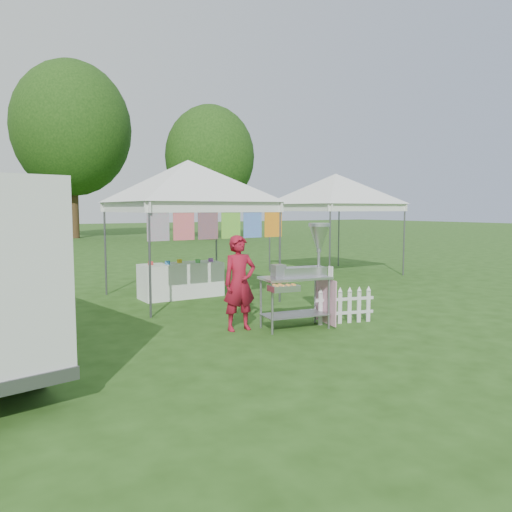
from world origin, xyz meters
TOP-DOWN VIEW (x-y plane):
  - ground at (0.00, 0.00)m, footprint 120.00×120.00m
  - canopy_main at (0.00, 3.49)m, footprint 4.24×4.24m
  - canopy_right at (5.50, 5.00)m, footprint 4.24×4.24m
  - tree_mid at (3.00, 28.00)m, footprint 7.60×7.60m
  - tree_right at (10.00, 22.00)m, footprint 5.60×5.60m
  - donut_cart at (0.47, 0.00)m, footprint 1.34×0.83m
  - vendor at (-0.53, 0.43)m, footprint 0.59×0.41m
  - picket_fence at (1.24, -0.13)m, footprint 1.04×0.33m
  - display_table at (-0.10, 3.71)m, footprint 1.80×0.70m

SIDE VIEW (x-z plane):
  - ground at x=0.00m, z-range 0.00..0.00m
  - picket_fence at x=1.24m, z-range 0.01..0.57m
  - display_table at x=-0.10m, z-range 0.00..0.76m
  - vendor at x=-0.53m, z-range 0.00..1.54m
  - donut_cart at x=0.47m, z-range 0.15..1.88m
  - canopy_main at x=0.00m, z-range 1.26..4.71m
  - canopy_right at x=5.50m, z-range 1.27..4.72m
  - tree_right at x=10.00m, z-range 0.97..9.39m
  - tree_mid at x=3.00m, z-range 1.38..12.90m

